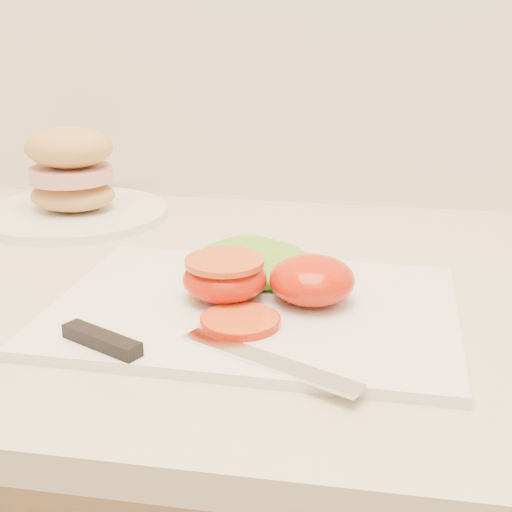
# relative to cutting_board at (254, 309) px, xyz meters

# --- Properties ---
(cutting_board) EXTENTS (0.38, 0.28, 0.01)m
(cutting_board) POSITION_rel_cutting_board_xyz_m (0.00, 0.00, 0.00)
(cutting_board) COLOR silver
(cutting_board) RESTS_ON counter
(tomato_half_dome) EXTENTS (0.08, 0.08, 0.04)m
(tomato_half_dome) POSITION_rel_cutting_board_xyz_m (0.05, 0.02, 0.03)
(tomato_half_dome) COLOR red
(tomato_half_dome) RESTS_ON cutting_board
(tomato_half_cut) EXTENTS (0.08, 0.08, 0.04)m
(tomato_half_cut) POSITION_rel_cutting_board_xyz_m (-0.03, 0.01, 0.03)
(tomato_half_cut) COLOR red
(tomato_half_cut) RESTS_ON cutting_board
(tomato_slice_0) EXTENTS (0.07, 0.07, 0.01)m
(tomato_slice_0) POSITION_rel_cutting_board_xyz_m (-0.00, -0.05, 0.01)
(tomato_slice_0) COLOR #DB5A26
(tomato_slice_0) RESTS_ON cutting_board
(lettuce_leaf_0) EXTENTS (0.17, 0.15, 0.03)m
(lettuce_leaf_0) POSITION_rel_cutting_board_xyz_m (-0.01, 0.08, 0.02)
(lettuce_leaf_0) COLOR #6EA92C
(lettuce_leaf_0) RESTS_ON cutting_board
(knife) EXTENTS (0.26, 0.09, 0.01)m
(knife) POSITION_rel_cutting_board_xyz_m (-0.05, -0.11, 0.01)
(knife) COLOR silver
(knife) RESTS_ON cutting_board
(sandwich_plate) EXTENTS (0.25, 0.25, 0.12)m
(sandwich_plate) POSITION_rel_cutting_board_xyz_m (-0.30, 0.27, 0.04)
(sandwich_plate) COLOR white
(sandwich_plate) RESTS_ON counter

